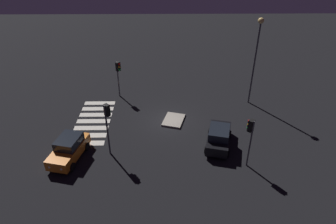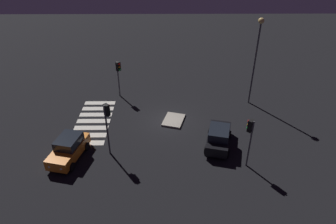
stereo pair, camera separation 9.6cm
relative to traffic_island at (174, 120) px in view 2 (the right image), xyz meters
The scene contains 9 objects.
ground_plane 0.55m from the traffic_island, 93.80° to the right, with size 80.00×80.00×0.00m, color black.
traffic_island is the anchor object (origin of this frame).
car_orange 10.10m from the traffic_island, 58.39° to the right, with size 4.50×2.72×1.85m.
car_black 5.40m from the traffic_island, 44.09° to the left, with size 4.51×2.76×1.85m.
traffic_light_south 8.14m from the traffic_island, 131.14° to the right, with size 0.54×0.54×4.04m.
traffic_light_north 8.89m from the traffic_island, 41.16° to the left, with size 0.54×0.54×4.18m.
traffic_light_east 7.87m from the traffic_island, 48.39° to the right, with size 0.54×0.54×4.64m.
street_lamp 10.56m from the traffic_island, 113.57° to the left, with size 0.56×0.56×8.93m.
crosswalk_near 7.73m from the traffic_island, 90.27° to the right, with size 7.60×3.20×0.02m.
Camera 2 is at (24.78, -0.21, 16.48)m, focal length 32.91 mm.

